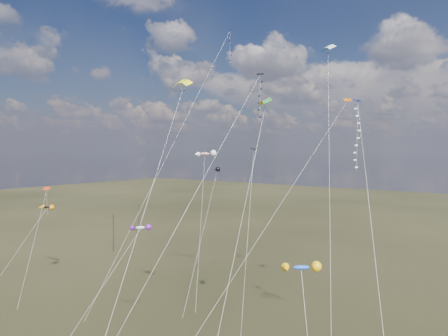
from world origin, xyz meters
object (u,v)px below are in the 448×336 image
Objects in this scene: utility_pole_near at (113,232)px; novelty_black_orange at (46,207)px; utility_pole_far at (139,219)px; parafoil_yellow at (182,83)px; diamond_black_high at (251,111)px.

utility_pole_near is 18.60m from novelty_black_orange.
novelty_black_orange reaches higher than utility_pole_near.
utility_pole_far is 62.66m from parafoil_yellow.
utility_pole_far is (-8.00, 14.00, 0.00)m from utility_pole_near.
parafoil_yellow reaches higher than novelty_black_orange.
utility_pole_near is 51.19m from diamond_black_high.
parafoil_yellow is 38.93m from novelty_black_orange.
diamond_black_high is (51.98, -28.89, 21.57)m from utility_pole_far.
parafoil_yellow reaches higher than utility_pole_far.
utility_pole_near is 1.00× the size of utility_pole_far.
utility_pole_far is 0.66× the size of novelty_black_orange.
novelty_black_orange reaches higher than utility_pole_far.
utility_pole_far is 0.27× the size of parafoil_yellow.
utility_pole_near and utility_pole_far have the same top height.
diamond_black_high reaches higher than parafoil_yellow.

